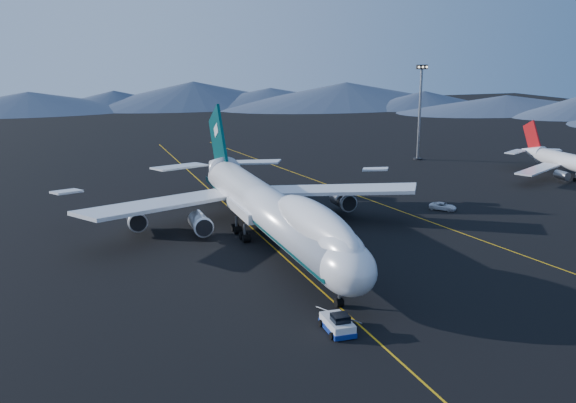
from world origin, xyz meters
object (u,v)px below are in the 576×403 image
object	(u,v)px
pushback_tug	(337,325)
floodlight_mast	(420,112)
service_van	(443,206)
boeing_747	(269,208)

from	to	relation	value
pushback_tug	floodlight_mast	size ratio (longest dim) A/B	0.21
service_van	floodlight_mast	world-z (taller)	floodlight_mast
boeing_747	pushback_tug	xyz separation A→B (m)	(-3.00, -32.66, -5.11)
boeing_747	floodlight_mast	size ratio (longest dim) A/B	2.85
boeing_747	pushback_tug	distance (m)	33.19
service_van	boeing_747	bearing A→B (deg)	151.87
boeing_747	pushback_tug	world-z (taller)	boeing_747
boeing_747	pushback_tug	size ratio (longest dim) A/B	13.83
pushback_tug	service_van	size ratio (longest dim) A/B	1.03
pushback_tug	service_van	xyz separation A→B (m)	(40.89, 41.70, 0.00)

